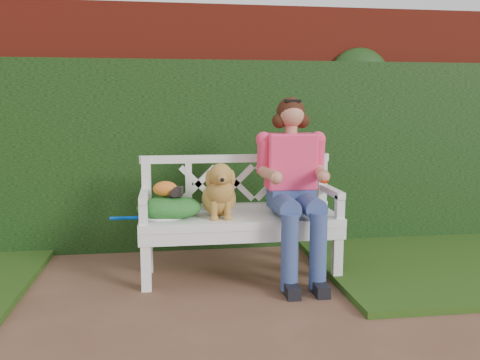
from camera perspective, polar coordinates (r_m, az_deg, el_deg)
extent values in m
plane|color=brown|center=(3.19, -6.00, -15.78)|extent=(60.00, 60.00, 0.00)
cube|color=maroon|center=(4.81, -7.10, 5.87)|extent=(10.00, 0.30, 2.20)
cube|color=#2A541D|center=(4.61, -6.98, 2.65)|extent=(10.00, 0.18, 1.70)
cube|color=#1C3813|center=(4.73, 24.30, -8.08)|extent=(2.60, 2.00, 0.05)
cube|color=black|center=(3.75, -7.30, -1.29)|extent=(0.12, 0.10, 0.07)
ellipsoid|color=orange|center=(3.76, -8.40, -0.98)|extent=(0.20, 0.16, 0.11)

